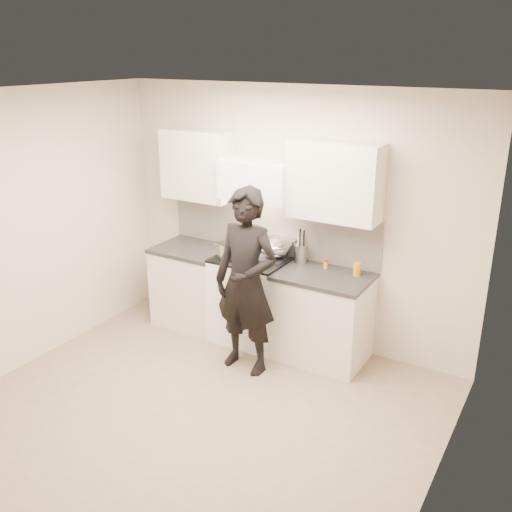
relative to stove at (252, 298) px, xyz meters
The scene contains 11 objects.
ground_plane 1.53m from the stove, 78.12° to the right, with size 4.00×4.00×0.00m, color #8C765C.
room_shell 1.56m from the stove, 77.04° to the right, with size 4.04×3.54×2.70m.
stove is the anchor object (origin of this frame).
counter_right 0.83m from the stove, ahead, with size 0.92×0.67×0.92m.
counter_left 0.78m from the stove, behind, with size 0.82×0.67×0.92m.
wok 0.63m from the stove, 29.16° to the left, with size 0.38×0.47×0.31m.
stock_pot 0.61m from the stove, 143.18° to the right, with size 0.33×0.29×0.16m.
utensil_crock 0.76m from the stove, 22.68° to the left, with size 0.13×0.13×0.36m.
spice_jar 0.93m from the stove, 11.93° to the left, with size 0.04×0.04×0.10m.
oil_glass 1.23m from the stove, ahead, with size 0.08×0.08×0.13m.
person 0.76m from the stove, 64.34° to the right, with size 0.67×0.44×1.84m, color black.
Camera 1 is at (2.60, -3.41, 3.01)m, focal length 40.00 mm.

